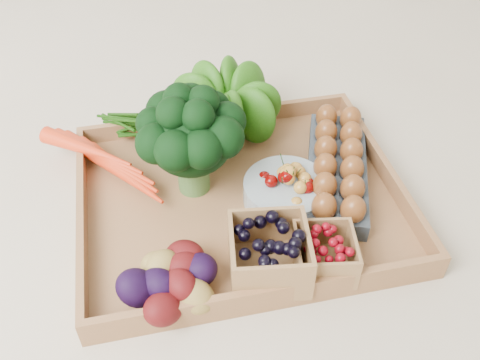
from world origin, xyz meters
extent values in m
plane|color=beige|center=(0.00, 0.00, 0.00)|extent=(4.00, 4.00, 0.00)
cube|color=#9A6940|center=(0.00, 0.00, 0.01)|extent=(0.55, 0.45, 0.01)
sphere|color=#19510C|center=(0.02, 0.19, 0.09)|extent=(0.15, 0.15, 0.15)
cylinder|color=#8C9EA5|center=(0.08, -0.02, 0.03)|extent=(0.15, 0.15, 0.04)
cube|color=#3B424B|center=(0.18, 0.01, 0.03)|extent=(0.20, 0.31, 0.03)
cube|color=black|center=(0.01, -0.16, 0.06)|extent=(0.13, 0.13, 0.08)
cube|color=#6C040F|center=(0.09, -0.17, 0.05)|extent=(0.11, 0.11, 0.06)
camera|label=1|loc=(-0.14, -0.65, 0.68)|focal=40.00mm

